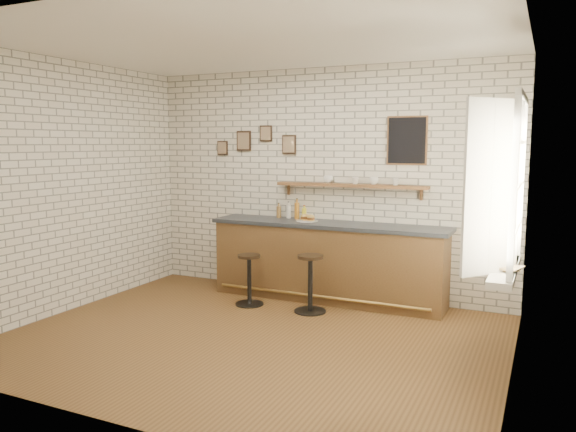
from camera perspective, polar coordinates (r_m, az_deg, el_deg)
name	(u,v)px	position (r m, az deg, el deg)	size (l,w,h in m)	color
ground	(253,338)	(5.99, -3.62, -12.28)	(5.00, 5.00, 0.00)	brown
bar_counter	(328,261)	(7.27, 4.06, -4.61)	(3.10, 0.65, 1.01)	brown
sandwich_plate	(307,221)	(7.30, 1.96, -0.48)	(0.28, 0.28, 0.01)	white
ciabatta_sandwich	(308,217)	(7.29, 2.03, -0.15)	(0.25, 0.19, 0.07)	tan
potato_chips	(305,220)	(7.31, 1.75, -0.41)	(0.26, 0.18, 0.00)	#F2AC55
bitters_bottle_brown	(279,212)	(7.64, -0.95, 0.45)	(0.06, 0.06, 0.20)	brown
bitters_bottle_white	(289,211)	(7.58, 0.06, 0.47)	(0.06, 0.06, 0.23)	silver
bitters_bottle_amber	(297,210)	(7.53, 0.91, 0.58)	(0.07, 0.07, 0.28)	#A3631A
condiment_bottle_yellow	(304,213)	(7.49, 1.66, 0.28)	(0.06, 0.06, 0.19)	yellow
bar_stool_left	(249,278)	(7.08, -3.96, -6.30)	(0.36, 0.36, 0.64)	black
bar_stool_right	(310,282)	(6.76, 2.28, -6.68)	(0.39, 0.39, 0.70)	black
wall_shelf	(350,186)	(7.25, 6.33, 3.09)	(2.00, 0.18, 0.18)	brown
shelf_cup_a	(329,179)	(7.34, 4.14, 3.73)	(0.13, 0.13, 0.10)	white
shelf_cup_b	(355,181)	(7.22, 6.85, 3.59)	(0.09, 0.09, 0.09)	white
shelf_cup_c	(374,181)	(7.15, 8.71, 3.54)	(0.12, 0.12, 0.09)	white
shelf_cup_d	(396,182)	(7.07, 10.87, 3.42)	(0.09, 0.09, 0.08)	white
back_wall_decor	(340,141)	(7.36, 5.30, 7.60)	(2.96, 0.02, 0.56)	black
window_sill	(505,270)	(5.37, 21.18, -5.10)	(0.20, 1.35, 0.06)	white
casement_window	(504,185)	(5.27, 21.09, 2.92)	(0.40, 1.30, 1.56)	white
book_lower	(502,268)	(5.24, 20.88, -4.95)	(0.16, 0.21, 0.02)	tan
book_upper	(501,266)	(5.21, 20.87, -4.81)	(0.16, 0.22, 0.02)	tan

